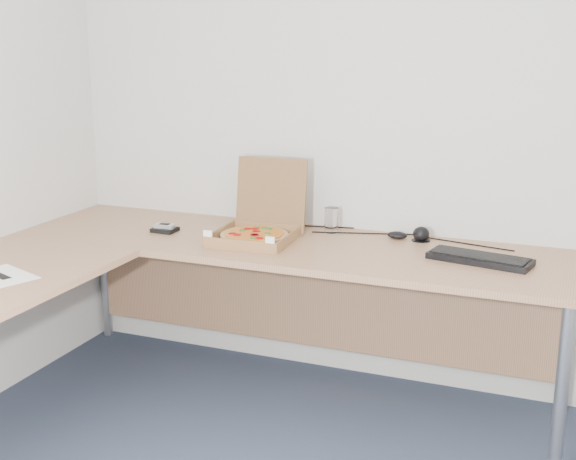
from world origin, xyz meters
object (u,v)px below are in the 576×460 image
at_px(desk, 176,267).
at_px(keyboard, 480,259).
at_px(pizza_box, 256,231).
at_px(drinking_glass, 331,220).
at_px(wallet, 165,230).

relative_size(desk, keyboard, 6.06).
distance_m(desk, pizza_box, 0.45).
relative_size(drinking_glass, wallet, 1.06).
relative_size(pizza_box, keyboard, 0.96).
xyz_separation_m(desk, keyboard, (1.16, 0.43, 0.04)).
distance_m(desk, wallet, 0.48).
xyz_separation_m(desk, pizza_box, (0.18, 0.41, 0.07)).
distance_m(desk, keyboard, 1.24).
bearing_deg(keyboard, pizza_box, -167.59).
xyz_separation_m(pizza_box, wallet, (-0.46, -0.02, -0.03)).
distance_m(pizza_box, keyboard, 0.98).
bearing_deg(wallet, drinking_glass, 22.60).
distance_m(drinking_glass, wallet, 0.78).
bearing_deg(keyboard, wallet, -167.35).
bearing_deg(desk, drinking_glass, 56.57).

